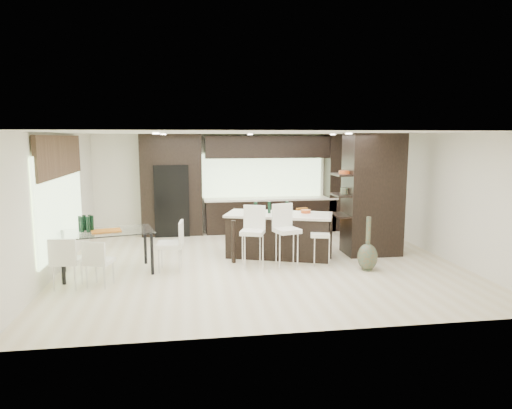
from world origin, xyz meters
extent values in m
plane|color=beige|center=(0.00, 0.00, 0.00)|extent=(8.00, 8.00, 0.00)
cube|color=white|center=(0.00, 3.50, 1.35)|extent=(8.00, 0.02, 2.70)
cube|color=white|center=(-4.00, 0.00, 1.35)|extent=(0.02, 7.00, 2.70)
cube|color=white|center=(4.00, 0.00, 1.35)|extent=(0.02, 7.00, 2.70)
cube|color=white|center=(0.00, 0.00, 2.70)|extent=(8.00, 7.00, 0.02)
cube|color=#B2D199|center=(-3.96, 0.20, 1.35)|extent=(0.04, 3.20, 1.90)
cube|color=#B2D199|center=(0.60, 3.46, 1.55)|extent=(3.40, 0.04, 1.20)
cube|color=brown|center=(-3.93, 0.20, 2.25)|extent=(0.08, 3.00, 0.80)
cube|color=white|center=(0.00, 0.25, 2.68)|extent=(4.00, 3.00, 0.02)
cube|color=black|center=(0.50, 3.17, 1.35)|extent=(6.80, 0.68, 2.70)
cube|color=black|center=(-1.90, 3.12, 0.95)|extent=(0.90, 0.68, 1.90)
cube|color=black|center=(2.60, 0.40, 1.35)|extent=(1.20, 0.80, 2.70)
cube|color=black|center=(0.49, 0.48, 0.48)|extent=(2.49, 1.69, 0.95)
cube|color=white|center=(-0.21, -0.34, 0.50)|extent=(0.57, 0.57, 1.01)
cube|color=white|center=(0.49, -0.34, 0.51)|extent=(0.56, 0.56, 1.02)
cube|color=white|center=(1.20, -0.30, 0.43)|extent=(0.47, 0.47, 0.87)
cube|color=black|center=(1.36, 2.25, 0.23)|extent=(1.26, 0.85, 0.45)
cube|color=white|center=(-3.04, -0.30, 0.42)|extent=(1.91, 1.36, 0.83)
cube|color=white|center=(-3.04, -1.08, 0.39)|extent=(0.53, 0.53, 0.78)
cube|color=white|center=(-3.58, -1.10, 0.42)|extent=(0.49, 0.49, 0.85)
cube|color=white|center=(-1.85, -0.30, 0.46)|extent=(0.53, 0.53, 0.91)
camera|label=1|loc=(-1.46, -9.19, 2.61)|focal=32.00mm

